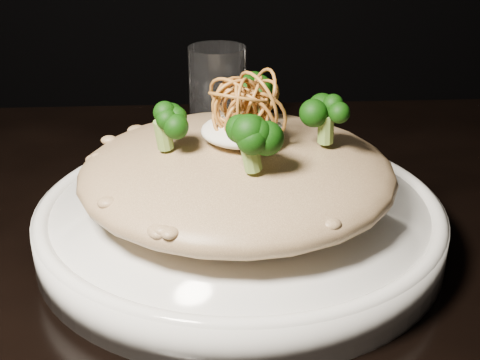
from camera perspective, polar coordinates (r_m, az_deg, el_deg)
The scene contains 7 objects.
table at distance 0.56m, azimuth -3.73°, elevation -15.08°, with size 1.10×0.80×0.75m.
plate at distance 0.54m, azimuth -0.00°, elevation -3.67°, with size 0.32×0.32×0.03m, color white.
risotto at distance 0.52m, azimuth -0.25°, elevation 0.67°, with size 0.25×0.25×0.05m, color brown.
broccoli at distance 0.50m, azimuth 0.40°, elevation 5.88°, with size 0.13×0.13×0.05m, color black, non-canonical shape.
cheese at distance 0.51m, azimuth 0.21°, elevation 4.24°, with size 0.06×0.06×0.02m, color white.
shallots at distance 0.50m, azimuth 0.50°, elevation 7.33°, with size 0.06×0.06×0.04m, color brown, non-canonical shape.
drinking_glass at distance 0.73m, azimuth -1.92°, elevation 7.12°, with size 0.06×0.06×0.11m, color silver.
Camera 1 is at (0.01, -0.43, 1.03)m, focal length 50.00 mm.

